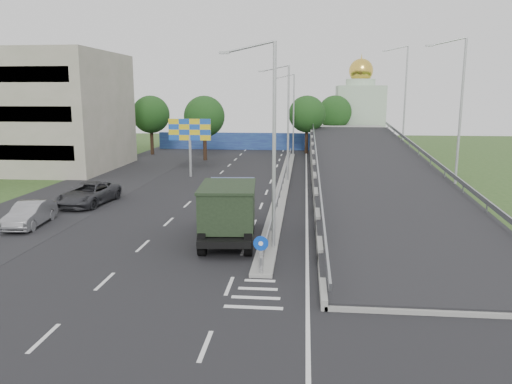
# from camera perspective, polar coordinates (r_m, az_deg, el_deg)

# --- Properties ---
(ground) EXTENTS (160.00, 160.00, 0.00)m
(ground) POSITION_cam_1_polar(r_m,az_deg,el_deg) (19.82, -0.00, -11.96)
(ground) COLOR #2D4C1E
(ground) RESTS_ON ground
(road_surface) EXTENTS (26.00, 90.00, 0.04)m
(road_surface) POSITION_cam_1_polar(r_m,az_deg,el_deg) (39.22, -1.52, -0.30)
(road_surface) COLOR black
(road_surface) RESTS_ON ground
(parking_strip) EXTENTS (8.00, 90.00, 0.05)m
(parking_strip) POSITION_cam_1_polar(r_m,az_deg,el_deg) (42.80, -19.06, 0.05)
(parking_strip) COLOR black
(parking_strip) RESTS_ON ground
(median) EXTENTS (1.00, 44.00, 0.20)m
(median) POSITION_cam_1_polar(r_m,az_deg,el_deg) (42.88, 3.12, 0.81)
(median) COLOR gray
(median) RESTS_ON ground
(overpass_ramp) EXTENTS (10.00, 50.00, 3.50)m
(overpass_ramp) POSITION_cam_1_polar(r_m,az_deg,el_deg) (42.96, 13.20, 2.78)
(overpass_ramp) COLOR gray
(overpass_ramp) RESTS_ON ground
(median_guardrail) EXTENTS (0.09, 44.00, 0.71)m
(median_guardrail) POSITION_cam_1_polar(r_m,az_deg,el_deg) (42.77, 3.13, 1.66)
(median_guardrail) COLOR gray
(median_guardrail) RESTS_ON median
(sign_bollard) EXTENTS (0.64, 0.23, 1.67)m
(sign_bollard) POSITION_cam_1_polar(r_m,az_deg,el_deg) (21.49, 0.57, -7.16)
(sign_bollard) COLOR black
(sign_bollard) RESTS_ON median
(lamp_post_near) EXTENTS (2.74, 0.18, 10.08)m
(lamp_post_near) POSITION_cam_1_polar(r_m,az_deg,el_deg) (24.29, 1.65, 6.48)
(lamp_post_near) COLOR #B2B5B7
(lamp_post_near) RESTS_ON median
(lamp_post_mid) EXTENTS (2.74, 0.18, 10.08)m
(lamp_post_mid) POSITION_cam_1_polar(r_m,az_deg,el_deg) (44.22, 3.46, 8.57)
(lamp_post_mid) COLOR #B2B5B7
(lamp_post_mid) RESTS_ON median
(lamp_post_far) EXTENTS (2.74, 0.18, 10.08)m
(lamp_post_far) POSITION_cam_1_polar(r_m,az_deg,el_deg) (64.20, 4.15, 9.35)
(lamp_post_far) COLOR #B2B5B7
(lamp_post_far) RESTS_ON median
(beige_building) EXTENTS (24.00, 14.00, 12.00)m
(beige_building) POSITION_cam_1_polar(r_m,az_deg,el_deg) (59.39, -27.06, 8.22)
(beige_building) COLOR gray
(beige_building) RESTS_ON ground
(blue_wall) EXTENTS (30.00, 0.50, 2.40)m
(blue_wall) POSITION_cam_1_polar(r_m,az_deg,el_deg) (70.69, 0.88, 5.80)
(blue_wall) COLOR navy
(blue_wall) RESTS_ON ground
(church) EXTENTS (7.00, 7.00, 13.80)m
(church) POSITION_cam_1_polar(r_m,az_deg,el_deg) (78.62, 11.74, 9.11)
(church) COLOR #B2CCAD
(church) RESTS_ON ground
(billboard) EXTENTS (4.00, 0.24, 5.50)m
(billboard) POSITION_cam_1_polar(r_m,az_deg,el_deg) (47.53, -7.59, 6.71)
(billboard) COLOR #B2B5B7
(billboard) RESTS_ON ground
(tree_left_mid) EXTENTS (4.80, 4.80, 7.60)m
(tree_left_mid) POSITION_cam_1_polar(r_m,az_deg,el_deg) (59.39, -5.92, 8.57)
(tree_left_mid) COLOR black
(tree_left_mid) RESTS_ON ground
(tree_median_far) EXTENTS (4.80, 4.80, 7.60)m
(tree_median_far) POSITION_cam_1_polar(r_m,az_deg,el_deg) (66.20, 5.85, 8.83)
(tree_median_far) COLOR black
(tree_median_far) RESTS_ON ground
(tree_left_far) EXTENTS (4.80, 4.80, 7.60)m
(tree_left_far) POSITION_cam_1_polar(r_m,az_deg,el_deg) (66.22, -11.93, 8.65)
(tree_left_far) COLOR black
(tree_left_far) RESTS_ON ground
(tree_ramp_far) EXTENTS (4.80, 4.80, 7.60)m
(tree_ramp_far) POSITION_cam_1_polar(r_m,az_deg,el_deg) (73.32, 9.00, 8.97)
(tree_ramp_far) COLOR black
(tree_ramp_far) RESTS_ON ground
(dump_truck) EXTENTS (3.22, 7.37, 3.17)m
(dump_truck) POSITION_cam_1_polar(r_m,az_deg,el_deg) (26.89, -3.10, -1.83)
(dump_truck) COLOR black
(dump_truck) RESTS_ON ground
(parked_car_b) EXTENTS (1.97, 4.61, 1.48)m
(parked_car_b) POSITION_cam_1_polar(r_m,az_deg,el_deg) (32.68, -24.42, -2.31)
(parked_car_b) COLOR gray
(parked_car_b) RESTS_ON ground
(parked_car_c) EXTENTS (3.12, 5.88, 1.58)m
(parked_car_c) POSITION_cam_1_polar(r_m,az_deg,el_deg) (37.49, -18.56, -0.19)
(parked_car_c) COLOR #303135
(parked_car_c) RESTS_ON ground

